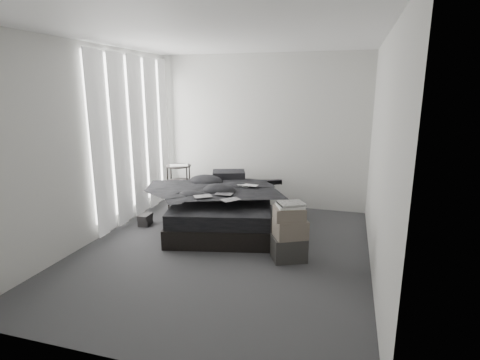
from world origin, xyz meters
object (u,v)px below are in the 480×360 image
(bed, at_px, (224,218))
(laptop, at_px, (247,182))
(side_stand, at_px, (179,188))
(box_lower, at_px, (289,248))

(bed, xyz_separation_m, laptop, (0.33, 0.12, 0.56))
(laptop, distance_m, side_stand, 1.40)
(bed, relative_size, box_lower, 4.77)
(side_stand, height_order, box_lower, side_stand)
(bed, height_order, laptop, laptop)
(laptop, distance_m, box_lower, 1.37)
(bed, bearing_deg, box_lower, -50.35)
(bed, height_order, side_stand, side_stand)
(box_lower, bearing_deg, bed, 142.62)
(bed, height_order, box_lower, box_lower)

